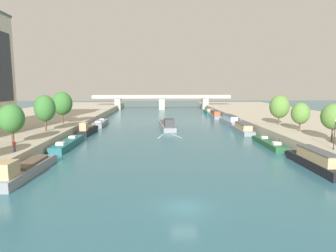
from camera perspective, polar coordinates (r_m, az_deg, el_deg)
name	(u,v)px	position (r m, az deg, el deg)	size (l,w,h in m)	color
ground_plane	(184,208)	(28.54, 3.19, -15.66)	(400.00, 400.00, 0.00)	#2D6070
quay_left	(24,123)	(89.48, -26.32, 0.45)	(36.00, 170.00, 2.21)	#B2A893
quay_right	(302,122)	(91.68, 24.75, 0.70)	(36.00, 170.00, 2.21)	#B2A893
barge_midriver	(167,125)	(78.78, -0.17, 0.23)	(4.29, 19.01, 3.12)	gray
wake_behind_barge	(169,136)	(66.60, 0.13, -1.97)	(5.59, 6.07, 0.03)	#A0CCD6
moored_boat_left_end	(24,170)	(41.35, -26.33, -7.64)	(3.19, 14.07, 2.99)	gray
moored_boat_left_near	(68,144)	(57.94, -18.98, -3.26)	(2.68, 14.55, 2.32)	#23666B
moored_boat_left_lone	(88,130)	(71.85, -15.37, -0.75)	(2.43, 11.57, 3.15)	black
moored_boat_left_downstream	(101,123)	(86.33, -13.06, 0.55)	(3.11, 13.78, 2.45)	gray
moored_boat_right_downstream	(315,160)	(45.37, 26.79, -6.04)	(2.39, 13.53, 2.75)	black
moored_boat_right_second	(269,143)	(59.18, 19.10, -3.16)	(2.65, 13.48, 2.08)	#235633
moored_boat_right_lone	(243,128)	(74.24, 14.39, -0.45)	(2.93, 13.72, 2.34)	gray
moored_boat_right_end	(229,120)	(89.44, 11.93, 1.12)	(2.89, 15.27, 2.77)	gray
moored_boat_right_upstream	(215,114)	(106.93, 9.14, 2.24)	(2.84, 14.43, 2.65)	gray
moored_boat_right_far	(208,111)	(122.78, 7.90, 2.94)	(3.22, 14.65, 2.44)	#23666B
tree_left_far	(11,119)	(52.06, -28.28, 1.30)	(3.91, 3.91, 6.35)	brown
tree_left_second	(45,108)	(63.66, -22.94, 3.21)	(4.11, 4.11, 7.37)	brown
tree_left_midway	(62,103)	(75.18, -19.99, 4.17)	(4.78, 4.78, 7.77)	brown
tree_right_end_of_row	(333,117)	(54.80, 29.62, 1.60)	(3.91, 3.91, 6.33)	brown
tree_right_by_lamp	(300,113)	(65.25, 24.47, 2.26)	(3.65, 3.65, 5.82)	brown
tree_right_nearest	(279,107)	(73.99, 20.95, 3.56)	(4.57, 4.57, 7.01)	brown
lamppost_right_bank	(335,133)	(48.43, 29.80, -1.23)	(0.28, 0.28, 4.35)	black
bridge_far	(162,100)	(141.18, -1.23, 5.05)	(66.12, 4.40, 6.93)	#ADA899
person_on_quay	(14,145)	(46.20, -27.85, -3.34)	(0.34, 0.47, 1.62)	navy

